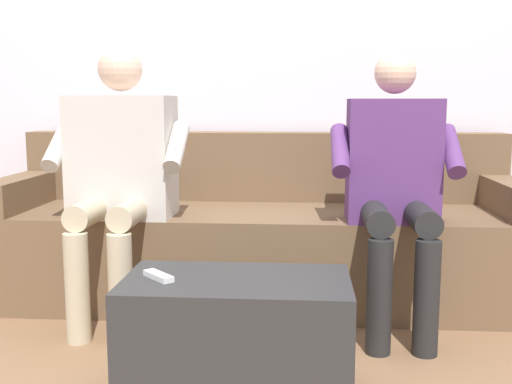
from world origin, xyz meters
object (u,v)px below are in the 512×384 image
couch (259,238)px  person_right_seated (120,165)px  remote_white (158,276)px  person_left_seated (394,174)px  coffee_table (237,336)px

couch → person_right_seated: 0.80m
couch → remote_white: bearing=76.6°
person_left_seated → person_right_seated: (1.21, -0.04, 0.03)m
person_left_seated → person_right_seated: bearing=-1.8°
person_left_seated → person_right_seated: size_ratio=0.97×
couch → person_left_seated: (-0.60, 0.37, 0.37)m
coffee_table → person_right_seated: person_right_seated is taller
person_right_seated → remote_white: bearing=114.9°
person_left_seated → remote_white: (0.86, 0.71, -0.26)m
person_left_seated → couch: bearing=-31.5°
coffee_table → person_left_seated: 1.03m
coffee_table → remote_white: size_ratio=5.48×
coffee_table → person_right_seated: bearing=-50.3°
person_left_seated → remote_white: person_left_seated is taller
couch → remote_white: couch is taller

